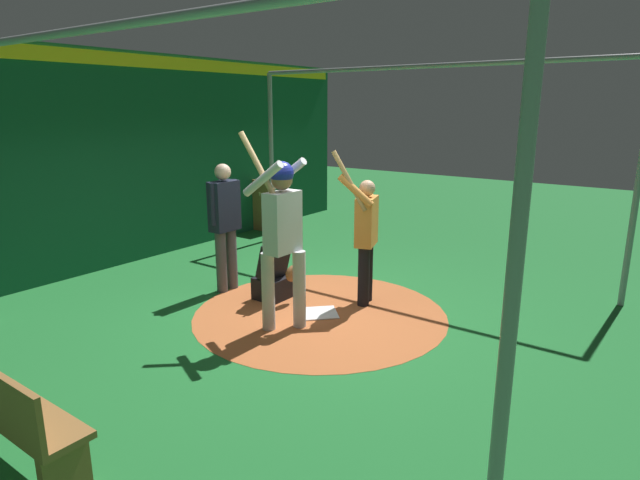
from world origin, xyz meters
The scene contains 11 objects.
ground_plane centered at (0.00, 0.00, 0.00)m, with size 27.21×27.21×0.00m, color #1E6B2D.
dirt_circle centered at (0.00, 0.00, 0.00)m, with size 3.14×3.14×0.01m, color #B76033.
home_plate centered at (0.00, 0.00, 0.01)m, with size 0.42×0.42×0.01m, color white.
batter centered at (-0.10, -0.59, 1.20)m, with size 0.68×0.49×2.25m.
catcher centered at (-0.80, 0.07, 0.39)m, with size 0.58×0.40×0.98m.
umpire centered at (-1.59, -0.03, 1.00)m, with size 0.22×0.49×1.77m.
visitor centered at (0.24, 0.65, 0.94)m, with size 0.54×0.59×2.00m.
back_wall centered at (-3.96, 0.00, 1.69)m, with size 0.22×11.21×3.36m.
cage_frame centered at (0.00, 0.00, 2.20)m, with size 6.06×5.20×3.12m.
bat_rack centered at (-3.71, 2.98, 0.49)m, with size 0.82×0.19×1.05m.
bench centered at (-0.19, -3.63, 0.44)m, with size 1.68×0.36×0.85m.
Camera 1 is at (3.65, -5.02, 2.52)m, focal length 29.90 mm.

